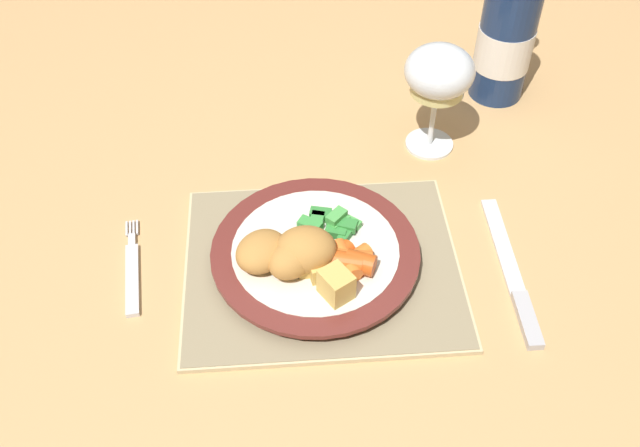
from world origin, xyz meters
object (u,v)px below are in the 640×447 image
(dinner_plate, at_px, (315,254))
(table_knife, at_px, (514,281))
(dining_table, at_px, (275,214))
(bottle, at_px, (508,30))
(fork, at_px, (132,272))
(wine_glass, at_px, (439,76))

(dinner_plate, xyz_separation_m, table_knife, (0.21, -0.04, -0.01))
(dining_table, bearing_deg, table_knife, -37.42)
(dining_table, height_order, bottle, bottle)
(fork, height_order, wine_glass, wine_glass)
(table_knife, distance_m, bottle, 0.37)
(dinner_plate, height_order, bottle, bottle)
(table_knife, bearing_deg, fork, 174.03)
(table_knife, bearing_deg, bottle, 79.55)
(table_knife, bearing_deg, dining_table, 142.58)
(table_knife, xyz_separation_m, bottle, (0.06, 0.35, 0.10))
(table_knife, relative_size, bottle, 0.78)
(fork, relative_size, wine_glass, 0.96)
(fork, xyz_separation_m, table_knife, (0.42, -0.04, 0.00))
(dining_table, bearing_deg, dinner_plate, -74.16)
(dinner_plate, bearing_deg, dining_table, 105.84)
(dinner_plate, height_order, fork, dinner_plate)
(dining_table, xyz_separation_m, fork, (-0.16, -0.15, 0.08))
(dinner_plate, distance_m, table_knife, 0.22)
(dining_table, distance_m, wine_glass, 0.28)
(wine_glass, bearing_deg, table_knife, -78.01)
(dinner_plate, distance_m, bottle, 0.42)
(dinner_plate, relative_size, bottle, 0.84)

